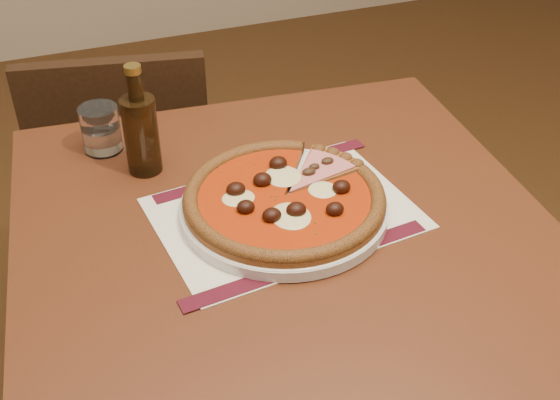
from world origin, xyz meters
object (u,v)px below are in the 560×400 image
object	(u,v)px
plate	(284,208)
bottle	(141,131)
table	(285,273)
chair_far	(129,179)
pizza	(284,197)
water_glass	(101,129)

from	to	relation	value
plate	bottle	size ratio (longest dim) A/B	1.67
plate	table	bearing A→B (deg)	-109.55
chair_far	pizza	world-z (taller)	pizza
water_glass	bottle	bearing A→B (deg)	-58.90
table	water_glass	distance (m)	0.41
water_glass	bottle	xyz separation A→B (m)	(0.05, -0.09, 0.03)
chair_far	water_glass	size ratio (longest dim) A/B	9.92
table	bottle	xyz separation A→B (m)	(-0.16, 0.22, 0.18)
chair_far	bottle	world-z (taller)	bottle
pizza	table	bearing A→B (deg)	-109.07
plate	bottle	world-z (taller)	bottle
chair_far	water_glass	world-z (taller)	water_glass
plate	pizza	bearing A→B (deg)	-145.65
bottle	plate	bearing A→B (deg)	-49.02
table	water_glass	xyz separation A→B (m)	(-0.22, 0.31, 0.14)
chair_far	bottle	size ratio (longest dim) A/B	4.26
chair_far	water_glass	bearing A→B (deg)	88.81
chair_far	bottle	distance (m)	0.55
table	water_glass	world-z (taller)	water_glass
chair_far	bottle	bearing A→B (deg)	98.91
chair_far	water_glass	xyz separation A→B (m)	(-0.07, -0.32, 0.33)
pizza	water_glass	distance (m)	0.37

